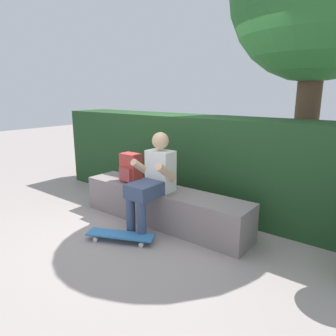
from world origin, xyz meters
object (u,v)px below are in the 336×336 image
(bench_main, at_px, (163,206))
(skateboard_near_person, at_px, (120,235))
(backpack_on_bench, at_px, (131,168))
(person_skater, at_px, (153,178))

(bench_main, relative_size, skateboard_near_person, 3.00)
(backpack_on_bench, bearing_deg, bench_main, 0.95)
(bench_main, relative_size, backpack_on_bench, 6.09)
(skateboard_near_person, bearing_deg, bench_main, 85.67)
(backpack_on_bench, bearing_deg, person_skater, -19.46)
(person_skater, xyz_separation_m, skateboard_near_person, (-0.08, -0.50, -0.59))
(person_skater, distance_m, skateboard_near_person, 0.78)
(person_skater, xyz_separation_m, backpack_on_bench, (-0.60, 0.21, -0.00))
(bench_main, distance_m, backpack_on_bench, 0.71)
(skateboard_near_person, distance_m, backpack_on_bench, 1.06)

